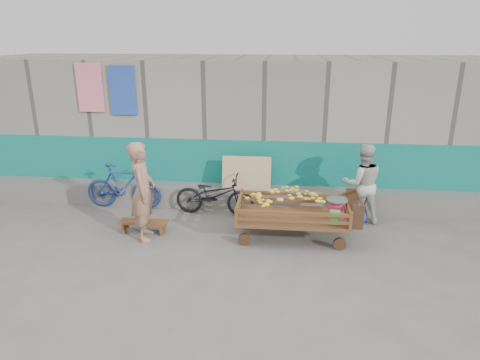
# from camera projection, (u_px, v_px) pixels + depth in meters

# --- Properties ---
(ground) EXTENTS (80.00, 80.00, 0.00)m
(ground) POSITION_uv_depth(u_px,v_px,m) (216.00, 261.00, 6.94)
(ground) COLOR #585650
(ground) RESTS_ON ground
(building_wall) EXTENTS (12.00, 3.50, 3.00)m
(building_wall) POSITION_uv_depth(u_px,v_px,m) (241.00, 123.00, 10.28)
(building_wall) COLOR gray
(building_wall) RESTS_ON ground
(banana_cart) EXTENTS (2.15, 0.98, 0.91)m
(banana_cart) POSITION_uv_depth(u_px,v_px,m) (290.00, 206.00, 7.54)
(banana_cart) COLOR #553A18
(banana_cart) RESTS_ON ground
(bench) EXTENTS (0.90, 0.27, 0.22)m
(bench) POSITION_uv_depth(u_px,v_px,m) (144.00, 224.00, 7.91)
(bench) COLOR #553A18
(bench) RESTS_ON ground
(vendor_man) EXTENTS (0.55, 0.72, 1.78)m
(vendor_man) POSITION_uv_depth(u_px,v_px,m) (143.00, 191.00, 7.48)
(vendor_man) COLOR #9E6D55
(vendor_man) RESTS_ON ground
(woman) EXTENTS (0.81, 0.66, 1.57)m
(woman) POSITION_uv_depth(u_px,v_px,m) (362.00, 184.00, 8.19)
(woman) COLOR beige
(woman) RESTS_ON ground
(child) EXTENTS (0.47, 0.35, 0.87)m
(child) POSITION_uv_depth(u_px,v_px,m) (361.00, 201.00, 8.27)
(child) COLOR #384496
(child) RESTS_ON ground
(bicycle_dark) EXTENTS (1.66, 0.69, 0.85)m
(bicycle_dark) POSITION_uv_depth(u_px,v_px,m) (215.00, 195.00, 8.63)
(bicycle_dark) COLOR black
(bicycle_dark) RESTS_ON ground
(bicycle_blue) EXTENTS (1.61, 0.50, 0.96)m
(bicycle_blue) POSITION_uv_depth(u_px,v_px,m) (123.00, 186.00, 8.94)
(bicycle_blue) COLOR navy
(bicycle_blue) RESTS_ON ground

